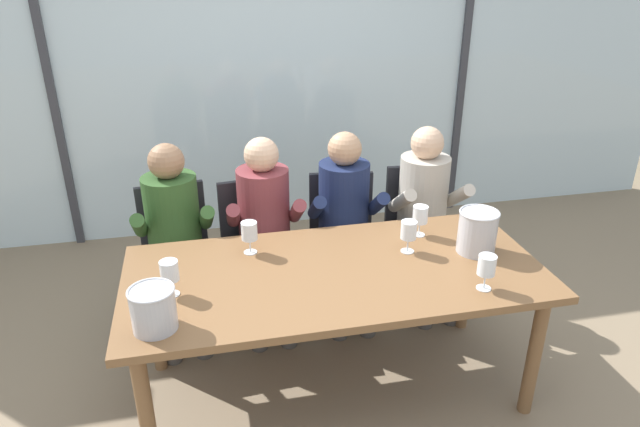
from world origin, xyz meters
name	(u,v)px	position (x,y,z in m)	size (l,w,h in m)	color
ground	(300,291)	(0.00, 1.00, 0.00)	(14.00, 14.00, 0.00)	#847056
window_glass_panel	(271,74)	(0.00, 2.16, 1.30)	(7.27, 0.03, 2.60)	silver
window_mullion_left	(50,84)	(-1.63, 2.14, 1.30)	(0.06, 0.06, 2.60)	#38383D
window_mullion_right	(463,67)	(1.63, 2.14, 1.30)	(0.06, 0.06, 2.60)	#38383D
hillside_vineyard	(235,47)	(0.00, 5.82, 0.98)	(13.27, 2.40, 1.97)	#568942
dining_table	(335,283)	(0.00, 0.00, 0.67)	(2.07, 0.96, 0.75)	brown
chair_near_curtain	(176,244)	(-0.80, 0.91, 0.51)	(0.49, 0.49, 0.88)	#232328
chair_left_of_center	(256,239)	(-0.30, 0.88, 0.51)	(0.49, 0.49, 0.88)	#232328
chair_center	(342,231)	(0.27, 0.87, 0.51)	(0.50, 0.50, 0.88)	#232328
chair_right_of_center	(419,221)	(0.81, 0.90, 0.51)	(0.47, 0.47, 0.88)	#232328
person_olive_shirt	(174,231)	(-0.79, 0.75, 0.68)	(0.48, 0.62, 1.20)	#2D5123
person_maroon_top	(265,222)	(-0.25, 0.75, 0.68)	(0.47, 0.62, 1.20)	brown
person_navy_polo	(346,215)	(0.25, 0.75, 0.68)	(0.48, 0.63, 1.20)	#192347
person_beige_jumper	(427,207)	(0.80, 0.75, 0.68)	(0.46, 0.61, 1.20)	#B7AD9E
ice_bucket_primary	(477,231)	(0.77, 0.03, 0.87)	(0.21, 0.21, 0.23)	#B7B7BC
ice_bucket_secondary	(153,308)	(-0.85, -0.30, 0.85)	(0.19, 0.19, 0.19)	#B7B7BC
wine_glass_by_left_taster	(487,267)	(0.64, -0.32, 0.87)	(0.08, 0.08, 0.17)	silver
wine_glass_near_bucket	(249,232)	(-0.39, 0.27, 0.87)	(0.08, 0.08, 0.17)	silver
wine_glass_center_pour	(409,231)	(0.42, 0.10, 0.87)	(0.08, 0.08, 0.17)	silver
wine_glass_by_right_taster	(170,272)	(-0.79, -0.06, 0.87)	(0.08, 0.08, 0.17)	silver
wine_glass_spare_empty	(420,216)	(0.55, 0.27, 0.87)	(0.08, 0.08, 0.17)	silver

